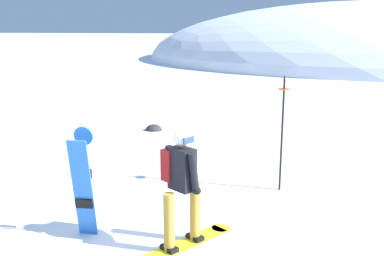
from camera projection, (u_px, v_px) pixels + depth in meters
The scene contains 6 objects.
ground_plane at pixel (145, 244), 6.32m from camera, with size 300.00×300.00×0.00m, color white.
ridge_peak_main at pixel (370, 59), 40.49m from camera, with size 39.84×35.86×10.16m.
snowboarder_main at pixel (181, 183), 6.07m from camera, with size 1.25×1.50×1.71m.
spare_snowboard at pixel (83, 183), 6.34m from camera, with size 0.28×0.31×1.64m.
piste_marker_near at pixel (282, 126), 8.12m from camera, with size 0.20×0.20×2.16m.
rock_dark at pixel (154, 130), 13.11m from camera, with size 0.49×0.42×0.35m.
Camera 1 is at (1.52, -5.62, 3.03)m, focal length 41.79 mm.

